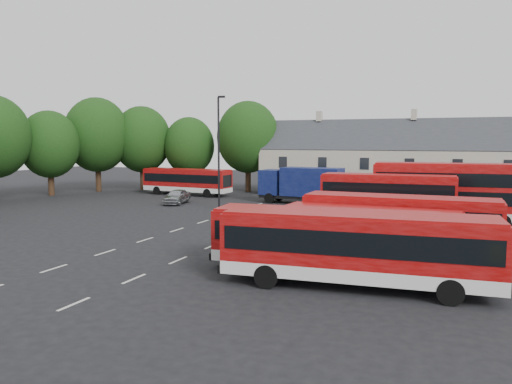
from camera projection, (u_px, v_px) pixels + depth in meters
ground at (162, 235)px, 34.98m from camera, size 140.00×140.00×0.00m
lane_markings at (207, 232)px, 35.86m from camera, size 5.15×33.80×0.01m
treeline at (104, 139)px, 59.99m from camera, size 29.92×32.59×12.01m
terrace_houses at (412, 164)px, 56.76m from camera, size 35.70×7.13×10.06m
bus_row_a at (357, 243)px, 22.16m from camera, size 12.24×3.84×3.40m
bus_row_b at (324, 235)px, 24.90m from camera, size 11.36×3.58×3.16m
bus_row_c at (370, 227)px, 28.36m from camera, size 9.97×2.73×2.79m
bus_row_d at (399, 217)px, 30.22m from camera, size 11.50×2.69×3.25m
bus_row_e at (387, 212)px, 33.97m from camera, size 10.27×3.32×2.85m
bus_dd_south at (387, 197)px, 37.73m from camera, size 9.91×2.55×4.04m
bus_dd_north at (450, 189)px, 39.35m from camera, size 11.88×3.57×4.80m
bus_north at (187, 179)px, 59.88m from camera, size 11.27×3.21×3.15m
box_truck at (302, 183)px, 51.71m from camera, size 8.79×3.30×3.77m
silver_car at (177, 196)px, 51.80m from camera, size 2.63×4.77×1.53m
lamppost at (219, 149)px, 47.10m from camera, size 0.75×0.39×10.73m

